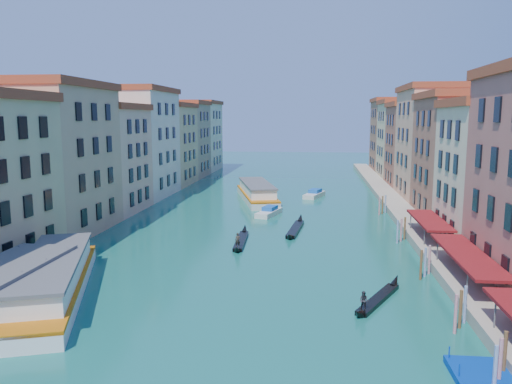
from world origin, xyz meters
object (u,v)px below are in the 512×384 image
(vaporetto_near, at_px, (52,279))
(vaporetto_far, at_px, (257,192))
(gondola_right, at_px, (377,298))
(gondola_fore, at_px, (241,240))
(blue_dock, at_px, (488,382))

(vaporetto_near, xyz_separation_m, vaporetto_far, (11.55, 52.33, -0.03))
(vaporetto_near, relative_size, gondola_right, 2.37)
(gondola_fore, distance_m, blue_dock, 36.39)
(vaporetto_near, relative_size, gondola_fore, 1.96)
(vaporetto_far, height_order, blue_dock, vaporetto_far)
(vaporetto_near, relative_size, blue_dock, 4.25)
(vaporetto_far, distance_m, blue_dock, 66.48)
(vaporetto_far, xyz_separation_m, blue_dock, (20.95, -63.08, -1.26))
(vaporetto_near, bearing_deg, gondola_fore, 36.87)
(gondola_fore, distance_m, gondola_right, 23.32)
(vaporetto_far, bearing_deg, vaporetto_near, -117.52)
(vaporetto_near, relative_size, vaporetto_far, 1.02)
(gondola_right, bearing_deg, vaporetto_far, 134.27)
(vaporetto_near, xyz_separation_m, blue_dock, (32.50, -10.75, -1.29))
(vaporetto_far, bearing_deg, blue_dock, -86.70)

